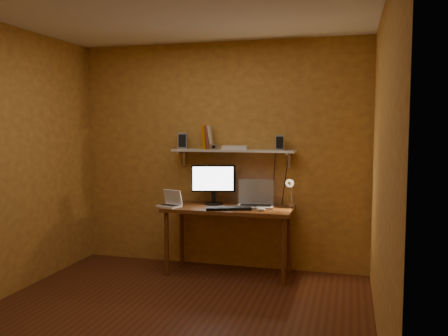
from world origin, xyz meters
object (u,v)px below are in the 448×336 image
(desk_lamp, at_px, (291,189))
(speaker_right, at_px, (280,142))
(keyboard, at_px, (228,208))
(monitor, at_px, (214,182))
(shelf_camera, at_px, (214,147))
(laptop, at_px, (256,199))
(router, at_px, (235,148))
(wall_shelf, at_px, (233,151))
(netbook, at_px, (171,202))
(speaker_left, at_px, (183,141))
(mouse, at_px, (261,209))
(desk, at_px, (229,215))

(desk_lamp, relative_size, speaker_right, 2.24)
(speaker_right, bearing_deg, keyboard, -152.24)
(monitor, relative_size, shelf_camera, 4.78)
(laptop, xyz_separation_m, router, (-0.25, 0.05, 0.57))
(wall_shelf, xyz_separation_m, netbook, (-0.63, -0.33, -0.56))
(speaker_left, distance_m, shelf_camera, 0.42)
(monitor, distance_m, router, 0.46)
(speaker_left, height_order, router, speaker_left)
(mouse, bearing_deg, shelf_camera, 175.67)
(monitor, bearing_deg, mouse, -39.28)
(keyboard, distance_m, mouse, 0.35)
(wall_shelf, relative_size, shelf_camera, 13.73)
(speaker_left, xyz_separation_m, speaker_right, (1.13, -0.01, -0.01))
(mouse, xyz_separation_m, speaker_left, (-0.99, 0.34, 0.70))
(monitor, xyz_separation_m, speaker_left, (-0.39, 0.06, 0.47))
(shelf_camera, bearing_deg, monitor, 118.88)
(laptop, xyz_separation_m, shelf_camera, (-0.48, -0.01, 0.58))
(monitor, bearing_deg, keyboard, -63.62)
(desk, bearing_deg, netbook, -167.84)
(speaker_right, distance_m, router, 0.51)
(speaker_right, bearing_deg, router, 174.95)
(desk_lamp, distance_m, speaker_left, 1.37)
(laptop, height_order, speaker_right, speaker_right)
(speaker_right, relative_size, router, 0.61)
(laptop, bearing_deg, mouse, -76.01)
(shelf_camera, bearing_deg, keyboard, -48.50)
(netbook, bearing_deg, desk_lamp, 32.08)
(netbook, distance_m, router, 0.94)
(router, bearing_deg, netbook, -154.58)
(wall_shelf, xyz_separation_m, router, (0.03, -0.02, 0.04))
(speaker_right, height_order, router, speaker_right)
(desk, xyz_separation_m, monitor, (-0.21, 0.14, 0.34))
(monitor, bearing_deg, desk_lamp, -15.28)
(mouse, bearing_deg, speaker_right, 86.46)
(desk_lamp, bearing_deg, netbook, -168.53)
(speaker_right, distance_m, shelf_camera, 0.73)
(laptop, xyz_separation_m, speaker_right, (0.25, 0.07, 0.63))
(wall_shelf, height_order, mouse, wall_shelf)
(desk, bearing_deg, desk_lamp, 10.81)
(desk, height_order, monitor, monitor)
(mouse, xyz_separation_m, desk_lamp, (0.27, 0.27, 0.19))
(monitor, relative_size, speaker_right, 2.91)
(monitor, height_order, mouse, monitor)
(netbook, height_order, desk_lamp, desk_lamp)
(netbook, bearing_deg, router, 46.04)
(desk, height_order, desk_lamp, desk_lamp)
(router, bearing_deg, keyboard, -88.34)
(desk, bearing_deg, shelf_camera, 149.60)
(desk_lamp, bearing_deg, wall_shelf, 174.12)
(wall_shelf, height_order, netbook, wall_shelf)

